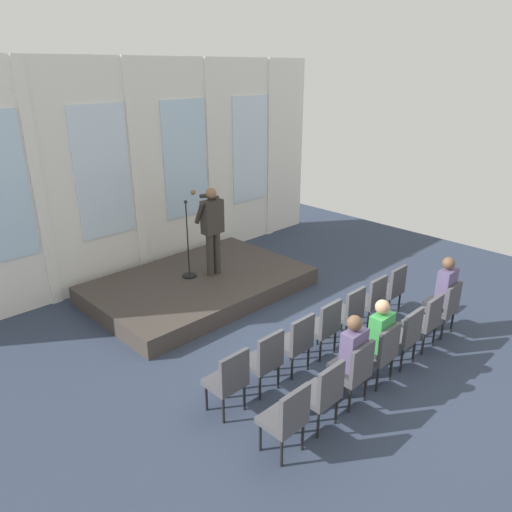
# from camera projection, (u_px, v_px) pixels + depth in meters

# --- Properties ---
(ground_plane) EXTENTS (13.11, 13.11, 0.00)m
(ground_plane) POSITION_uv_depth(u_px,v_px,m) (337.00, 362.00, 7.36)
(ground_plane) COLOR #2D384C
(rear_partition) EXTENTS (9.75, 0.14, 4.41)m
(rear_partition) POSITION_uv_depth(u_px,v_px,m) (147.00, 170.00, 9.93)
(rear_partition) COLOR silver
(rear_partition) RESTS_ON ground
(stage_platform) EXTENTS (4.10, 2.70, 0.34)m
(stage_platform) POSITION_uv_depth(u_px,v_px,m) (199.00, 285.00, 9.56)
(stage_platform) COLOR #3F3833
(stage_platform) RESTS_ON ground
(speaker) EXTENTS (0.50, 0.69, 1.76)m
(speaker) POSITION_uv_depth(u_px,v_px,m) (212.00, 225.00, 9.28)
(speaker) COLOR #332D28
(speaker) RESTS_ON stage_platform
(mic_stand) EXTENTS (0.28, 0.28, 1.55)m
(mic_stand) POSITION_uv_depth(u_px,v_px,m) (189.00, 261.00, 9.42)
(mic_stand) COLOR black
(mic_stand) RESTS_ON stage_platform
(chair_r0_c0) EXTENTS (0.46, 0.44, 0.94)m
(chair_r0_c0) POSITION_uv_depth(u_px,v_px,m) (229.00, 378.00, 6.10)
(chair_r0_c0) COLOR black
(chair_r0_c0) RESTS_ON ground
(chair_r0_c1) EXTENTS (0.46, 0.44, 0.94)m
(chair_r0_c1) POSITION_uv_depth(u_px,v_px,m) (265.00, 358.00, 6.52)
(chair_r0_c1) COLOR black
(chair_r0_c1) RESTS_ON ground
(chair_r0_c2) EXTENTS (0.46, 0.44, 0.94)m
(chair_r0_c2) POSITION_uv_depth(u_px,v_px,m) (296.00, 341.00, 6.94)
(chair_r0_c2) COLOR black
(chair_r0_c2) RESTS_ON ground
(chair_r0_c3) EXTENTS (0.46, 0.44, 0.94)m
(chair_r0_c3) POSITION_uv_depth(u_px,v_px,m) (324.00, 325.00, 7.36)
(chair_r0_c3) COLOR black
(chair_r0_c3) RESTS_ON ground
(chair_r0_c4) EXTENTS (0.46, 0.44, 0.94)m
(chair_r0_c4) POSITION_uv_depth(u_px,v_px,m) (349.00, 311.00, 7.78)
(chair_r0_c4) COLOR black
(chair_r0_c4) RESTS_ON ground
(chair_r0_c5) EXTENTS (0.46, 0.44, 0.94)m
(chair_r0_c5) POSITION_uv_depth(u_px,v_px,m) (371.00, 298.00, 8.20)
(chair_r0_c5) COLOR black
(chair_r0_c5) RESTS_ON ground
(chair_r0_c6) EXTENTS (0.46, 0.44, 0.94)m
(chair_r0_c6) POSITION_uv_depth(u_px,v_px,m) (391.00, 287.00, 8.62)
(chair_r0_c6) COLOR black
(chair_r0_c6) RESTS_ON ground
(chair_r1_c0) EXTENTS (0.46, 0.44, 0.94)m
(chair_r1_c0) POSITION_uv_depth(u_px,v_px,m) (287.00, 416.00, 5.43)
(chair_r1_c0) COLOR black
(chair_r1_c0) RESTS_ON ground
(chair_r1_c1) EXTENTS (0.46, 0.44, 0.94)m
(chair_r1_c1) POSITION_uv_depth(u_px,v_px,m) (323.00, 391.00, 5.85)
(chair_r1_c1) COLOR black
(chair_r1_c1) RESTS_ON ground
(chair_r1_c2) EXTENTS (0.46, 0.44, 0.94)m
(chair_r1_c2) POSITION_uv_depth(u_px,v_px,m) (354.00, 370.00, 6.27)
(chair_r1_c2) COLOR black
(chair_r1_c2) RESTS_ON ground
(audience_r1_c2) EXTENTS (0.36, 0.39, 1.31)m
(audience_r1_c2) POSITION_uv_depth(u_px,v_px,m) (350.00, 354.00, 6.26)
(audience_r1_c2) COLOR #2D2D33
(audience_r1_c2) RESTS_ON ground
(chair_r1_c3) EXTENTS (0.46, 0.44, 0.94)m
(chair_r1_c3) POSITION_uv_depth(u_px,v_px,m) (381.00, 351.00, 6.69)
(chair_r1_c3) COLOR black
(chair_r1_c3) RESTS_ON ground
(audience_r1_c3) EXTENTS (0.36, 0.39, 1.30)m
(audience_r1_c3) POSITION_uv_depth(u_px,v_px,m) (377.00, 337.00, 6.68)
(audience_r1_c3) COLOR #2D2D33
(audience_r1_c3) RESTS_ON ground
(chair_r1_c4) EXTENTS (0.46, 0.44, 0.94)m
(chair_r1_c4) POSITION_uv_depth(u_px,v_px,m) (405.00, 334.00, 7.11)
(chair_r1_c4) COLOR black
(chair_r1_c4) RESTS_ON ground
(chair_r1_c5) EXTENTS (0.46, 0.44, 0.94)m
(chair_r1_c5) POSITION_uv_depth(u_px,v_px,m) (426.00, 319.00, 7.53)
(chair_r1_c5) COLOR black
(chair_r1_c5) RESTS_ON ground
(chair_r1_c6) EXTENTS (0.46, 0.44, 0.94)m
(chair_r1_c6) POSITION_uv_depth(u_px,v_px,m) (445.00, 305.00, 7.95)
(chair_r1_c6) COLOR black
(chair_r1_c6) RESTS_ON ground
(audience_r1_c6) EXTENTS (0.36, 0.39, 1.38)m
(audience_r1_c6) POSITION_uv_depth(u_px,v_px,m) (442.00, 292.00, 7.92)
(audience_r1_c6) COLOR #2D2D33
(audience_r1_c6) RESTS_ON ground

